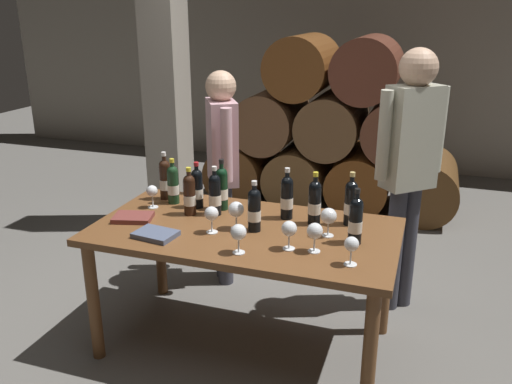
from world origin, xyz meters
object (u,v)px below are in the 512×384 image
(wine_glass_0, at_px, (351,245))
(tasting_notebook, at_px, (156,234))
(wine_bottle_1, at_px, (222,188))
(wine_glass_6, at_px, (289,229))
(dining_table, at_px, (245,243))
(wine_glass_4, at_px, (315,232))
(wine_bottle_10, at_px, (254,209))
(leather_ledger, at_px, (133,217))
(wine_glass_1, at_px, (329,217))
(taster_seated_left, at_px, (222,161))
(wine_glass_3, at_px, (211,214))
(sommelier_presenting, at_px, (410,158))
(wine_bottle_5, at_px, (189,194))
(wine_bottle_8, at_px, (173,184))
(wine_bottle_7, at_px, (197,188))
(wine_glass_2, at_px, (238,233))
(wine_bottle_4, at_px, (165,179))
(wine_bottle_3, at_px, (356,220))
(wine_bottle_9, at_px, (287,197))
(wine_glass_7, at_px, (152,192))
(wine_glass_5, at_px, (236,210))
(wine_bottle_0, at_px, (351,202))
(wine_bottle_2, at_px, (215,194))

(wine_glass_0, xyz_separation_m, tasting_notebook, (-1.05, -0.00, -0.09))
(wine_bottle_1, distance_m, wine_glass_0, 1.00)
(wine_glass_6, bearing_deg, wine_glass_0, -13.16)
(dining_table, xyz_separation_m, wine_glass_4, (0.44, -0.17, 0.20))
(wine_bottle_10, bearing_deg, leather_ledger, -174.00)
(wine_glass_1, height_order, taster_seated_left, taster_seated_left)
(wine_glass_3, height_order, sommelier_presenting, sommelier_presenting)
(wine_bottle_5, bearing_deg, wine_bottle_8, 141.36)
(sommelier_presenting, relative_size, taster_seated_left, 1.11)
(dining_table, distance_m, wine_glass_1, 0.51)
(wine_bottle_7, height_order, tasting_notebook, wine_bottle_7)
(wine_bottle_7, distance_m, wine_glass_2, 0.71)
(wine_bottle_4, distance_m, wine_glass_0, 1.40)
(wine_bottle_4, bearing_deg, dining_table, -24.50)
(wine_bottle_3, distance_m, wine_glass_3, 0.77)
(tasting_notebook, bearing_deg, wine_bottle_9, 46.67)
(wine_glass_7, bearing_deg, wine_bottle_1, 15.43)
(wine_glass_2, distance_m, wine_glass_3, 0.30)
(wine_glass_1, height_order, sommelier_presenting, sommelier_presenting)
(wine_bottle_5, relative_size, wine_bottle_10, 1.01)
(wine_glass_0, bearing_deg, wine_bottle_7, 154.80)
(wine_bottle_3, relative_size, leather_ledger, 1.37)
(wine_bottle_7, height_order, leather_ledger, wine_bottle_7)
(wine_bottle_9, height_order, wine_glass_6, wine_bottle_9)
(wine_glass_7, bearing_deg, wine_glass_5, -13.73)
(dining_table, distance_m, wine_bottle_8, 0.65)
(wine_bottle_8, height_order, wine_glass_4, wine_bottle_8)
(wine_bottle_8, bearing_deg, wine_bottle_3, -11.55)
(wine_glass_2, bearing_deg, wine_bottle_9, 78.99)
(wine_glass_6, relative_size, tasting_notebook, 0.70)
(wine_bottle_7, relative_size, wine_bottle_9, 0.94)
(wine_bottle_8, relative_size, taster_seated_left, 0.19)
(wine_bottle_0, xyz_separation_m, wine_glass_7, (-1.20, -0.12, -0.03))
(wine_bottle_7, xyz_separation_m, wine_glass_6, (0.70, -0.41, -0.02))
(wine_bottle_9, bearing_deg, wine_bottle_10, -117.11)
(wine_bottle_3, height_order, wine_glass_6, wine_bottle_3)
(sommelier_presenting, bearing_deg, wine_bottle_10, -135.12)
(wine_bottle_10, xyz_separation_m, wine_glass_5, (-0.10, -0.01, -0.01))
(sommelier_presenting, distance_m, taster_seated_left, 1.26)
(wine_bottle_3, distance_m, wine_glass_5, 0.66)
(wine_bottle_2, height_order, taster_seated_left, taster_seated_left)
(wine_glass_1, relative_size, sommelier_presenting, 0.09)
(sommelier_presenting, bearing_deg, dining_table, -137.79)
(wine_glass_2, relative_size, wine_glass_6, 1.01)
(wine_bottle_5, relative_size, wine_glass_2, 1.88)
(wine_bottle_0, xyz_separation_m, taster_seated_left, (-0.97, 0.47, 0.03))
(tasting_notebook, bearing_deg, wine_bottle_5, 92.00)
(wine_bottle_0, bearing_deg, leather_ledger, -164.54)
(wine_glass_4, relative_size, taster_seated_left, 0.10)
(wine_glass_4, distance_m, tasting_notebook, 0.86)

